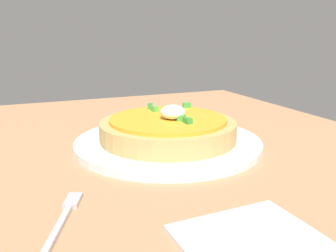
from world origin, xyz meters
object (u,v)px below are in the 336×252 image
object	(u,v)px
fork	(64,218)
plate	(168,142)
pizza	(168,128)
napkin	(259,247)

from	to	relation	value
fork	plate	bearing A→B (deg)	-24.24
pizza	fork	xyz separation A→B (cm)	(-16.60, 17.08, -2.45)
plate	napkin	size ratio (longest dim) A/B	2.43
pizza	napkin	world-z (taller)	pizza
napkin	fork	bearing A→B (deg)	53.11
napkin	plate	bearing A→B (deg)	-7.21
plate	pizza	bearing A→B (deg)	-130.85
pizza	napkin	distance (cm)	27.19
fork	napkin	world-z (taller)	same
pizza	fork	size ratio (longest dim) A/B	1.75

